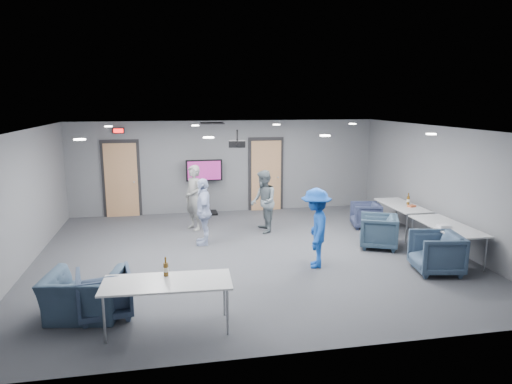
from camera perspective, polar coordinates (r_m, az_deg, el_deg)
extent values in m
plane|color=#373A3F|center=(9.99, -0.78, -7.77)|extent=(9.00, 9.00, 0.00)
plane|color=white|center=(9.45, -0.82, 7.87)|extent=(9.00, 9.00, 0.00)
cube|color=slate|center=(13.53, -3.77, 3.19)|extent=(9.00, 0.02, 2.70)
cube|color=slate|center=(5.87, 6.12, -7.92)|extent=(9.00, 0.02, 2.70)
cube|color=slate|center=(9.91, -27.36, -1.14)|extent=(0.02, 8.00, 2.70)
cube|color=slate|center=(11.31, 22.28, 0.71)|extent=(0.02, 8.00, 2.70)
cube|color=black|center=(13.51, -16.47, 1.57)|extent=(1.06, 0.06, 2.24)
cube|color=tan|center=(13.48, -16.48, 1.41)|extent=(0.90, 0.05, 2.10)
cylinder|color=#96999E|center=(13.40, -15.00, 1.23)|extent=(0.04, 0.10, 0.04)
cube|color=black|center=(13.74, 1.24, 2.20)|extent=(1.06, 0.06, 2.24)
cube|color=tan|center=(13.71, 1.27, 2.05)|extent=(0.90, 0.05, 2.10)
cylinder|color=#96999E|center=(13.74, 2.74, 1.85)|extent=(0.04, 0.10, 0.04)
cube|color=black|center=(13.32, -16.81, 7.36)|extent=(0.32, 0.06, 0.16)
cube|color=#FF0C0C|center=(13.28, -16.83, 7.35)|extent=(0.26, 0.02, 0.11)
cube|color=black|center=(12.16, -5.50, 8.55)|extent=(0.60, 0.60, 0.03)
cylinder|color=white|center=(7.63, -21.17, 6.14)|extent=(0.18, 0.18, 0.02)
cylinder|color=white|center=(11.19, -17.97, 7.80)|extent=(0.18, 0.18, 0.02)
cylinder|color=white|center=(7.54, -5.96, 6.79)|extent=(0.18, 0.18, 0.02)
cylinder|color=white|center=(11.12, -7.60, 8.24)|extent=(0.18, 0.18, 0.02)
cylinder|color=white|center=(7.97, 8.63, 6.97)|extent=(0.18, 0.18, 0.02)
cylinder|color=white|center=(11.42, 2.58, 8.41)|extent=(0.18, 0.18, 0.02)
cylinder|color=white|center=(8.83, 21.05, 6.77)|extent=(0.18, 0.18, 0.02)
cylinder|color=white|center=(12.04, 11.98, 8.33)|extent=(0.18, 0.18, 0.02)
imported|color=gray|center=(11.75, -7.79, -0.71)|extent=(0.65, 0.73, 1.67)
imported|color=slate|center=(11.42, 0.93, -1.21)|extent=(0.62, 0.78, 1.57)
imported|color=silver|center=(10.54, -6.57, -2.43)|extent=(0.43, 0.93, 1.55)
imported|color=#1A4AAC|center=(9.13, 7.47, -4.48)|extent=(0.86, 1.16, 1.60)
imported|color=#313955|center=(12.27, 13.54, -2.83)|extent=(0.85, 0.84, 0.66)
imported|color=#324556|center=(10.70, 15.04, -4.77)|extent=(1.08, 1.07, 0.75)
imported|color=#36485D|center=(9.52, 21.61, -7.08)|extent=(1.00, 0.98, 0.79)
imported|color=#37465F|center=(7.56, -18.40, -11.91)|extent=(0.91, 0.93, 0.74)
imported|color=#394D63|center=(7.61, -20.72, -12.02)|extent=(1.24, 1.12, 0.71)
cube|color=#ACAFB1|center=(11.89, 17.79, -1.61)|extent=(0.70, 1.69, 0.03)
cylinder|color=#96999E|center=(12.51, 14.94, -2.53)|extent=(0.04, 0.04, 0.70)
cylinder|color=#96999E|center=(11.21, 18.31, -4.35)|extent=(0.04, 0.04, 0.70)
cylinder|color=#96999E|center=(12.76, 17.14, -2.39)|extent=(0.04, 0.04, 0.70)
cylinder|color=#96999E|center=(11.48, 20.68, -4.15)|extent=(0.04, 0.04, 0.70)
cube|color=#ACAFB1|center=(10.32, 22.80, -3.91)|extent=(0.76, 1.83, 0.03)
cylinder|color=#96999E|center=(10.94, 18.92, -4.77)|extent=(0.04, 0.04, 0.70)
cylinder|color=#96999E|center=(9.60, 23.87, -7.40)|extent=(0.04, 0.04, 0.70)
cylinder|color=#96999E|center=(11.25, 21.61, -4.52)|extent=(0.04, 0.04, 0.70)
cylinder|color=#96999E|center=(9.95, 26.76, -7.01)|extent=(0.04, 0.04, 0.70)
cube|color=#ACAFB1|center=(6.80, -11.07, -11.04)|extent=(1.88, 0.85, 0.03)
cylinder|color=#96999E|center=(7.22, -3.98, -12.60)|extent=(0.04, 0.04, 0.70)
cylinder|color=#96999E|center=(7.31, -17.61, -12.82)|extent=(0.04, 0.04, 0.70)
cylinder|color=#96999E|center=(6.67, -3.58, -14.72)|extent=(0.04, 0.04, 0.70)
cylinder|color=#96999E|center=(6.77, -18.46, -14.91)|extent=(0.04, 0.04, 0.70)
cylinder|color=#5E3D10|center=(6.96, -11.20, -9.47)|extent=(0.07, 0.07, 0.20)
cylinder|color=#5E3D10|center=(6.91, -11.25, -8.34)|extent=(0.03, 0.03, 0.09)
cylinder|color=beige|center=(6.96, -11.20, -9.47)|extent=(0.08, 0.08, 0.07)
cylinder|color=#5E3D10|center=(11.95, 18.49, -1.02)|extent=(0.07, 0.07, 0.20)
cylinder|color=#5E3D10|center=(11.92, 18.54, -0.32)|extent=(0.03, 0.03, 0.09)
cylinder|color=beige|center=(11.95, 18.49, -1.02)|extent=(0.08, 0.08, 0.07)
cube|color=#D35D34|center=(11.73, 18.88, -1.67)|extent=(0.22, 0.18, 0.04)
cube|color=silver|center=(10.10, 22.46, -3.96)|extent=(0.24, 0.17, 0.06)
cube|color=black|center=(13.48, -6.38, -2.62)|extent=(0.70, 0.50, 0.06)
cylinder|color=black|center=(13.34, -6.44, -0.04)|extent=(0.06, 0.06, 1.20)
cube|color=black|center=(13.23, -6.50, 2.71)|extent=(1.05, 0.07, 0.62)
cube|color=#701857|center=(13.18, -6.48, 2.67)|extent=(0.95, 0.01, 0.54)
cylinder|color=black|center=(9.42, -2.37, 7.12)|extent=(0.04, 0.04, 0.22)
cube|color=black|center=(9.44, -2.36, 6.03)|extent=(0.39, 0.35, 0.13)
cylinder|color=black|center=(9.29, -2.22, 5.95)|extent=(0.08, 0.06, 0.08)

